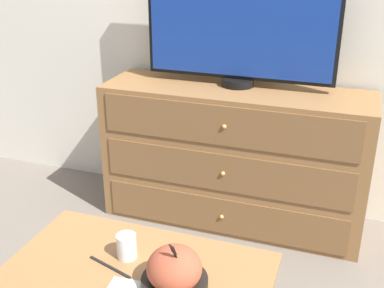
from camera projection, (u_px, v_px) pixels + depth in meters
name	position (u px, v px, depth m)	size (l,w,h in m)	color
ground_plane	(262.00, 201.00, 3.08)	(12.00, 12.00, 0.00)	#70665B
dresser	(234.00, 157.00, 2.75)	(1.47, 0.46, 0.80)	olive
tv	(240.00, 18.00, 2.51)	(1.03, 0.18, 0.71)	black
coffee_table	(138.00, 286.00, 1.72)	(0.93, 0.53, 0.48)	#9E6B3D
takeout_bowl	(174.00, 272.00, 1.59)	(0.23, 0.23, 0.19)	black
drink_cup	(127.00, 248.00, 1.74)	(0.07, 0.07, 0.09)	beige
knife	(110.00, 267.00, 1.70)	(0.19, 0.07, 0.01)	black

